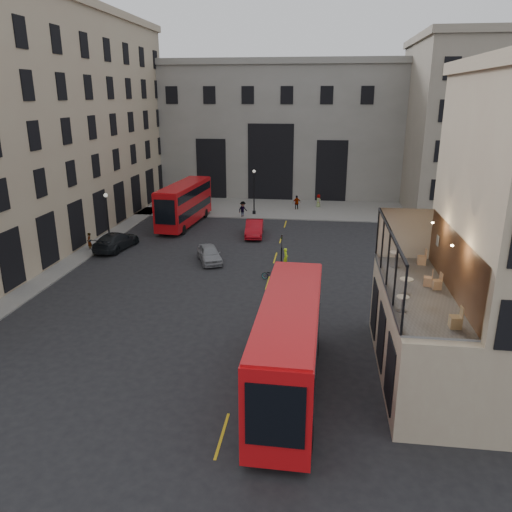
# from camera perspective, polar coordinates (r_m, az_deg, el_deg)

# --- Properties ---
(ground) EXTENTS (140.00, 140.00, 0.00)m
(ground) POSITION_cam_1_polar(r_m,az_deg,el_deg) (26.86, 2.93, -12.35)
(ground) COLOR black
(ground) RESTS_ON ground
(host_building_main) EXTENTS (7.26, 11.40, 15.10)m
(host_building_main) POSITION_cam_1_polar(r_m,az_deg,el_deg) (25.24, 26.40, 2.88)
(host_building_main) COLOR tan
(host_building_main) RESTS_ON ground
(host_frontage) EXTENTS (3.00, 11.00, 4.50)m
(host_frontage) POSITION_cam_1_polar(r_m,az_deg,el_deg) (26.20, 17.49, -8.48)
(host_frontage) COLOR tan
(host_frontage) RESTS_ON ground
(cafe_floor) EXTENTS (3.00, 10.00, 0.10)m
(cafe_floor) POSITION_cam_1_polar(r_m,az_deg,el_deg) (25.29, 17.97, -3.80)
(cafe_floor) COLOR slate
(cafe_floor) RESTS_ON host_frontage
(building_left) EXTENTS (14.60, 50.60, 22.00)m
(building_left) POSITION_cam_1_polar(r_m,az_deg,el_deg) (51.81, -26.96, 13.69)
(building_left) COLOR tan
(building_left) RESTS_ON ground
(gateway) EXTENTS (35.00, 10.60, 18.00)m
(gateway) POSITION_cam_1_polar(r_m,az_deg,el_deg) (71.56, 2.12, 14.61)
(gateway) COLOR gray
(gateway) RESTS_ON ground
(building_right) EXTENTS (16.60, 18.60, 20.00)m
(building_right) POSITION_cam_1_polar(r_m,az_deg,el_deg) (65.80, 24.32, 13.68)
(building_right) COLOR gray
(building_right) RESTS_ON ground
(pavement_far) EXTENTS (40.00, 12.00, 0.12)m
(pavement_far) POSITION_cam_1_polar(r_m,az_deg,el_deg) (63.07, 0.26, 5.60)
(pavement_far) COLOR slate
(pavement_far) RESTS_ON ground
(pavement_left) EXTENTS (8.00, 48.00, 0.12)m
(pavement_left) POSITION_cam_1_polar(r_m,az_deg,el_deg) (44.45, -25.21, -1.48)
(pavement_left) COLOR slate
(pavement_left) RESTS_ON ground
(traffic_light_near) EXTENTS (0.16, 0.20, 3.80)m
(traffic_light_near) POSITION_cam_1_polar(r_m,az_deg,el_deg) (36.95, 2.94, 0.41)
(traffic_light_near) COLOR black
(traffic_light_near) RESTS_ON ground
(traffic_light_far) EXTENTS (0.16, 0.20, 3.80)m
(traffic_light_far) POSITION_cam_1_polar(r_m,az_deg,el_deg) (54.92, -10.47, 5.97)
(traffic_light_far) COLOR black
(traffic_light_far) RESTS_ON ground
(street_lamp_a) EXTENTS (0.36, 0.36, 5.33)m
(street_lamp_a) POSITION_cam_1_polar(r_m,az_deg,el_deg) (46.52, -16.51, 3.34)
(street_lamp_a) COLOR black
(street_lamp_a) RESTS_ON ground
(street_lamp_b) EXTENTS (0.36, 0.36, 5.33)m
(street_lamp_b) POSITION_cam_1_polar(r_m,az_deg,el_deg) (58.71, -0.22, 7.00)
(street_lamp_b) COLOR black
(street_lamp_b) RESTS_ON ground
(bus_near) EXTENTS (2.87, 11.63, 4.62)m
(bus_near) POSITION_cam_1_polar(r_m,az_deg,el_deg) (23.49, 3.79, -9.86)
(bus_near) COLOR red
(bus_near) RESTS_ON ground
(bus_far) EXTENTS (3.43, 11.43, 4.50)m
(bus_far) POSITION_cam_1_polar(r_m,az_deg,el_deg) (54.63, -8.18, 6.13)
(bus_far) COLOR #B60C10
(bus_far) RESTS_ON ground
(car_a) EXTENTS (3.19, 4.52, 1.43)m
(car_a) POSITION_cam_1_polar(r_m,az_deg,el_deg) (42.37, -5.33, 0.25)
(car_a) COLOR gray
(car_a) RESTS_ON ground
(car_b) EXTENTS (2.08, 4.94, 1.59)m
(car_b) POSITION_cam_1_polar(r_m,az_deg,el_deg) (49.98, -0.19, 3.17)
(car_b) COLOR #A30A13
(car_b) RESTS_ON ground
(car_c) EXTENTS (3.06, 5.77, 1.59)m
(car_c) POSITION_cam_1_polar(r_m,az_deg,el_deg) (47.45, -15.70, 1.68)
(car_c) COLOR black
(car_c) RESTS_ON ground
(bicycle) EXTENTS (1.64, 0.91, 0.81)m
(bicycle) POSITION_cam_1_polar(r_m,az_deg,el_deg) (38.19, 1.75, -2.18)
(bicycle) COLOR gray
(bicycle) RESTS_ON ground
(cyclist) EXTENTS (0.45, 0.62, 1.56)m
(cyclist) POSITION_cam_1_polar(r_m,az_deg,el_deg) (41.15, 3.42, -0.15)
(cyclist) COLOR #CFF71A
(cyclist) RESTS_ON ground
(pedestrian_a) EXTENTS (1.03, 0.90, 1.78)m
(pedestrian_a) POSITION_cam_1_polar(r_m,az_deg,el_deg) (53.95, -8.99, 4.16)
(pedestrian_a) COLOR gray
(pedestrian_a) RESTS_ON ground
(pedestrian_b) EXTENTS (1.33, 1.39, 1.89)m
(pedestrian_b) POSITION_cam_1_polar(r_m,az_deg,el_deg) (57.69, -1.52, 5.33)
(pedestrian_b) COLOR gray
(pedestrian_b) RESTS_ON ground
(pedestrian_c) EXTENTS (1.16, 0.82, 1.83)m
(pedestrian_c) POSITION_cam_1_polar(r_m,az_deg,el_deg) (61.69, 4.68, 6.08)
(pedestrian_c) COLOR gray
(pedestrian_c) RESTS_ON ground
(pedestrian_d) EXTENTS (0.81, 0.97, 1.69)m
(pedestrian_d) POSITION_cam_1_polar(r_m,az_deg,el_deg) (63.39, 7.14, 6.25)
(pedestrian_d) COLOR gray
(pedestrian_d) RESTS_ON ground
(pedestrian_e) EXTENTS (0.51, 0.67, 1.64)m
(pedestrian_e) POSITION_cam_1_polar(r_m,az_deg,el_deg) (47.79, -18.52, 1.56)
(pedestrian_e) COLOR gray
(pedestrian_e) RESTS_ON ground
(cafe_table_near) EXTENTS (0.55, 0.55, 0.69)m
(cafe_table_near) POSITION_cam_1_polar(r_m,az_deg,el_deg) (22.47, 16.41, -5.01)
(cafe_table_near) COLOR beige
(cafe_table_near) RESTS_ON cafe_floor
(cafe_table_mid) EXTENTS (0.63, 0.63, 0.78)m
(cafe_table_mid) POSITION_cam_1_polar(r_m,az_deg,el_deg) (24.35, 16.79, -3.09)
(cafe_table_mid) COLOR white
(cafe_table_mid) RESTS_ON cafe_floor
(cafe_table_far) EXTENTS (0.68, 0.68, 0.85)m
(cafe_table_far) POSITION_cam_1_polar(r_m,az_deg,el_deg) (28.07, 15.70, -0.11)
(cafe_table_far) COLOR silver
(cafe_table_far) RESTS_ON cafe_floor
(cafe_chair_a) EXTENTS (0.45, 0.45, 0.91)m
(cafe_chair_a) POSITION_cam_1_polar(r_m,az_deg,el_deg) (21.72, 21.86, -6.94)
(cafe_chair_a) COLOR tan
(cafe_chair_a) RESTS_ON cafe_floor
(cafe_chair_b) EXTENTS (0.45, 0.45, 0.82)m
(cafe_chair_b) POSITION_cam_1_polar(r_m,az_deg,el_deg) (25.61, 19.96, -3.02)
(cafe_chair_b) COLOR #D9AA7D
(cafe_chair_b) RESTS_ON cafe_floor
(cafe_chair_c) EXTENTS (0.49, 0.49, 0.83)m
(cafe_chair_c) POSITION_cam_1_polar(r_m,az_deg,el_deg) (25.87, 19.08, -2.70)
(cafe_chair_c) COLOR tan
(cafe_chair_c) RESTS_ON cafe_floor
(cafe_chair_d) EXTENTS (0.45, 0.45, 0.88)m
(cafe_chair_d) POSITION_cam_1_polar(r_m,az_deg,el_deg) (29.02, 18.43, -0.40)
(cafe_chair_d) COLOR tan
(cafe_chair_d) RESTS_ON cafe_floor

